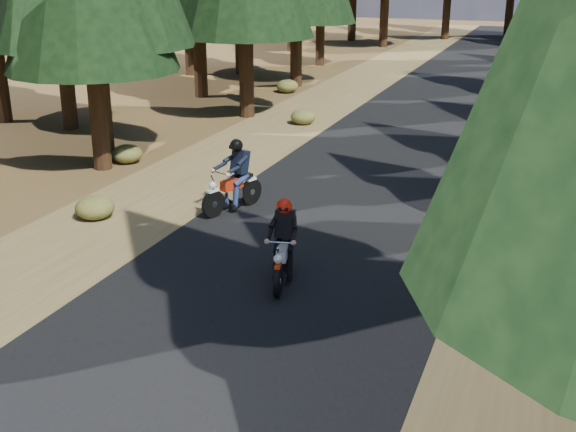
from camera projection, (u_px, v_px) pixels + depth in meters
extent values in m
plane|color=#4C381B|center=(256.00, 306.00, 12.04)|extent=(120.00, 120.00, 0.00)
cube|color=black|center=(343.00, 213.00, 16.43)|extent=(6.00, 100.00, 0.01)
cube|color=brown|center=(166.00, 191.00, 17.98)|extent=(3.20, 100.00, 0.01)
cube|color=brown|center=(556.00, 239.00, 14.88)|extent=(3.20, 100.00, 0.01)
cylinder|color=black|center=(95.00, 71.00, 19.01)|extent=(0.51, 0.51, 5.34)
cylinder|color=black|center=(96.00, 46.00, 19.67)|extent=(0.56, 0.56, 6.43)
cylinder|color=black|center=(63.00, 45.00, 23.58)|extent=(0.52, 0.52, 5.56)
cylinder|color=black|center=(246.00, 36.00, 25.42)|extent=(0.53, 0.53, 5.72)
cylinder|color=black|center=(198.00, 18.00, 29.06)|extent=(0.55, 0.55, 6.37)
cylinder|color=black|center=(296.00, 22.00, 31.68)|extent=(0.53, 0.53, 5.64)
cylinder|color=black|center=(240.00, 17.00, 35.18)|extent=(0.52, 0.52, 5.45)
cylinder|color=black|center=(320.00, 23.00, 38.15)|extent=(0.48, 0.48, 4.42)
cylinder|color=black|center=(291.00, 11.00, 44.01)|extent=(0.49, 0.49, 4.75)
cylinder|color=black|center=(188.00, 8.00, 34.67)|extent=(0.56, 0.56, 6.40)
cylinder|color=black|center=(291.00, 1.00, 47.11)|extent=(0.52, 0.52, 5.60)
ellipsoid|color=#474C1E|center=(287.00, 86.00, 30.94)|extent=(0.94, 0.94, 0.56)
ellipsoid|color=#474C1E|center=(95.00, 207.00, 16.00)|extent=(0.87, 0.87, 0.52)
ellipsoid|color=#474C1E|center=(303.00, 117.00, 25.09)|extent=(0.86, 0.86, 0.52)
ellipsoid|color=#474C1E|center=(573.00, 148.00, 21.05)|extent=(0.81, 0.81, 0.49)
ellipsoid|color=#474C1E|center=(127.00, 154.00, 20.36)|extent=(0.87, 0.87, 0.52)
ellipsoid|color=#474C1E|center=(564.00, 350.00, 10.23)|extent=(0.82, 0.82, 0.49)
cube|color=black|center=(283.00, 228.00, 12.55)|extent=(0.38, 0.28, 0.50)
sphere|color=red|center=(283.00, 209.00, 12.43)|extent=(0.33, 0.33, 0.28)
cube|color=black|center=(232.00, 164.00, 16.18)|extent=(0.43, 0.34, 0.54)
sphere|color=black|center=(231.00, 147.00, 16.05)|extent=(0.38, 0.38, 0.30)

